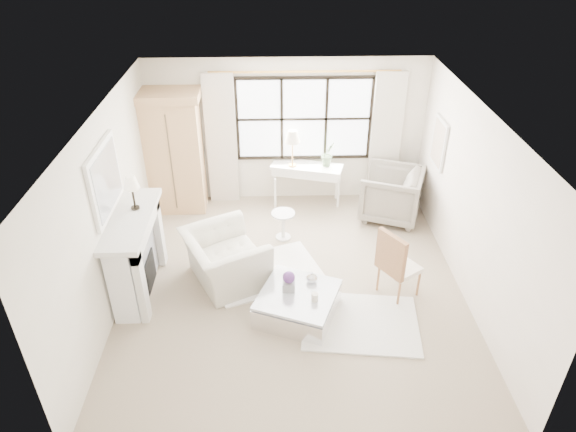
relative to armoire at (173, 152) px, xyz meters
name	(u,v)px	position (x,y,z in m)	size (l,w,h in m)	color
floor	(293,286)	(2.04, -2.40, -1.14)	(5.50, 5.50, 0.00)	tan
ceiling	(294,115)	(2.04, -2.40, 1.56)	(5.50, 5.50, 0.00)	white
wall_back	(287,132)	(2.04, 0.35, 0.21)	(5.00, 5.00, 0.00)	white
wall_front	(305,363)	(2.04, -5.15, 0.21)	(5.00, 5.00, 0.00)	beige
wall_left	(109,212)	(-0.46, -2.40, 0.21)	(5.50, 5.50, 0.00)	silver
wall_right	(473,206)	(4.54, -2.40, 0.21)	(5.50, 5.50, 0.00)	white
window_pane	(304,119)	(2.34, 0.33, 0.46)	(2.40, 0.02, 1.50)	white
window_frame	(304,119)	(2.34, 0.32, 0.46)	(2.50, 0.04, 1.50)	black
curtain_rod	(305,72)	(2.34, 0.27, 1.33)	(0.04, 0.04, 3.30)	gold
curtain_left	(221,140)	(0.84, 0.25, 0.10)	(0.55, 0.10, 2.47)	beige
curtain_right	(386,138)	(3.84, 0.25, 0.10)	(0.55, 0.10, 2.47)	beige
fireplace	(134,253)	(-0.23, -2.40, -0.49)	(0.58, 1.66, 1.26)	silver
mirror_frame	(105,180)	(-0.43, -2.40, 0.70)	(0.05, 1.15, 0.95)	white
mirror_glass	(107,180)	(-0.40, -2.40, 0.70)	(0.02, 1.00, 0.80)	silver
art_frame	(439,143)	(4.51, -0.70, 0.41)	(0.04, 0.62, 0.82)	silver
art_canvas	(438,143)	(4.49, -0.70, 0.41)	(0.01, 0.52, 0.72)	#C3AD97
mantel_lamp	(131,184)	(-0.17, -2.17, 0.51)	(0.22, 0.22, 0.51)	black
armoire	(173,152)	(0.00, 0.00, 0.00)	(1.13, 0.72, 2.24)	tan
console_table	(306,185)	(2.39, 0.06, -0.74)	(1.37, 0.78, 0.80)	white
console_lamp	(293,138)	(2.12, 0.05, 0.22)	(0.28, 0.28, 0.69)	#AF7E3C
orchid_plant	(328,154)	(2.77, 0.05, -0.11)	(0.25, 0.20, 0.46)	#536F4A
side_table	(283,222)	(1.93, -1.11, -0.81)	(0.40, 0.40, 0.51)	silver
rug_left	(266,272)	(1.64, -2.08, -1.13)	(1.63, 1.15, 0.03)	white
rug_right	(360,323)	(2.94, -3.24, -1.13)	(1.56, 1.17, 0.03)	silver
club_armchair	(225,259)	(1.03, -2.22, -0.75)	(1.21, 1.06, 0.79)	beige
wingback_chair	(391,194)	(3.88, -0.46, -0.67)	(0.99, 1.02, 0.93)	gray
french_chair	(398,276)	(3.56, -2.62, -0.83)	(0.67, 0.67, 1.08)	#A56F45
coffee_table	(298,304)	(2.09, -3.03, -0.96)	(1.30, 1.30, 0.38)	silver
planter_box	(289,286)	(1.96, -2.94, -0.70)	(0.17, 0.17, 0.13)	gray
planter_flowers	(289,277)	(1.96, -2.94, -0.55)	(0.17, 0.17, 0.17)	#582D72
pillar_candle	(315,297)	(2.30, -3.18, -0.70)	(0.09, 0.09, 0.12)	beige
coffee_vase	(312,277)	(2.29, -2.78, -0.68)	(0.16, 0.16, 0.17)	silver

